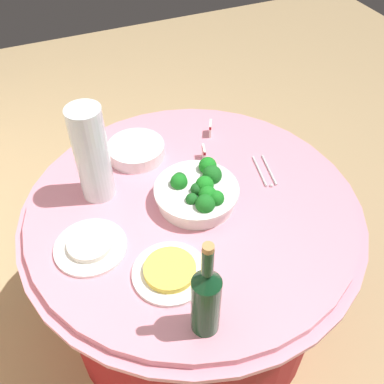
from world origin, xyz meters
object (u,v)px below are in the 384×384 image
(food_plate_fried_egg, at_px, (170,271))
(label_placard_mid, at_px, (204,153))
(label_placard_front, at_px, (210,128))
(food_plate_rice, at_px, (90,246))
(wine_bottle, at_px, (206,299))
(decorative_fruit_vase, at_px, (93,158))
(serving_tongs, at_px, (265,172))
(plate_stack, at_px, (136,150))
(broccoli_bowl, at_px, (198,192))

(food_plate_fried_egg, distance_m, label_placard_mid, 0.52)
(label_placard_front, height_order, label_placard_mid, same)
(food_plate_rice, distance_m, label_placard_front, 0.68)
(food_plate_fried_egg, bearing_deg, wine_bottle, -171.66)
(decorative_fruit_vase, height_order, food_plate_rice, decorative_fruit_vase)
(serving_tongs, distance_m, food_plate_fried_egg, 0.54)
(wine_bottle, bearing_deg, food_plate_rice, 30.48)
(plate_stack, distance_m, food_plate_rice, 0.45)
(plate_stack, distance_m, wine_bottle, 0.74)
(plate_stack, bearing_deg, food_plate_fried_egg, 172.16)
(plate_stack, bearing_deg, decorative_fruit_vase, 127.82)
(broccoli_bowl, bearing_deg, food_plate_fried_egg, 140.91)
(serving_tongs, height_order, label_placard_mid, label_placard_mid)
(wine_bottle, bearing_deg, label_placard_front, -25.69)
(broccoli_bowl, relative_size, wine_bottle, 0.83)
(food_plate_rice, bearing_deg, food_plate_fried_egg, -133.88)
(wine_bottle, height_order, label_placard_front, wine_bottle)
(decorative_fruit_vase, xyz_separation_m, label_placard_mid, (0.02, -0.40, -0.12))
(broccoli_bowl, relative_size, label_placard_mid, 5.09)
(food_plate_fried_egg, bearing_deg, plate_stack, -7.84)
(label_placard_front, distance_m, label_placard_mid, 0.15)
(label_placard_front, bearing_deg, plate_stack, 92.05)
(wine_bottle, relative_size, serving_tongs, 2.01)
(food_plate_fried_egg, xyz_separation_m, food_plate_rice, (0.18, 0.19, -0.00))
(decorative_fruit_vase, bearing_deg, plate_stack, -52.18)
(food_plate_fried_egg, bearing_deg, food_plate_rice, 46.12)
(food_plate_rice, xyz_separation_m, label_placard_mid, (0.24, -0.48, 0.02))
(label_placard_mid, bearing_deg, label_placard_front, -33.86)
(decorative_fruit_vase, bearing_deg, broccoli_bowl, -120.27)
(decorative_fruit_vase, relative_size, serving_tongs, 2.03)
(plate_stack, distance_m, decorative_fruit_vase, 0.26)
(food_plate_fried_egg, bearing_deg, label_placard_front, -34.62)
(food_plate_fried_egg, xyz_separation_m, label_placard_front, (0.55, -0.38, 0.02))
(serving_tongs, distance_m, label_placard_mid, 0.23)
(broccoli_bowl, distance_m, food_plate_rice, 0.38)
(decorative_fruit_vase, relative_size, food_plate_fried_egg, 1.55)
(plate_stack, distance_m, label_placard_front, 0.31)
(plate_stack, height_order, serving_tongs, plate_stack)
(wine_bottle, bearing_deg, serving_tongs, -44.01)
(plate_stack, relative_size, food_plate_rice, 0.95)
(serving_tongs, distance_m, food_plate_rice, 0.66)
(serving_tongs, xyz_separation_m, label_placard_front, (0.28, 0.09, 0.03))
(broccoli_bowl, distance_m, label_placard_front, 0.37)
(food_plate_fried_egg, distance_m, food_plate_rice, 0.26)
(food_plate_fried_egg, relative_size, label_placard_front, 4.00)
(decorative_fruit_vase, relative_size, label_placard_front, 6.18)
(broccoli_bowl, bearing_deg, wine_bottle, 158.71)
(wine_bottle, distance_m, food_plate_rice, 0.44)
(food_plate_rice, distance_m, label_placard_mid, 0.54)
(serving_tongs, bearing_deg, label_placard_mid, 48.56)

